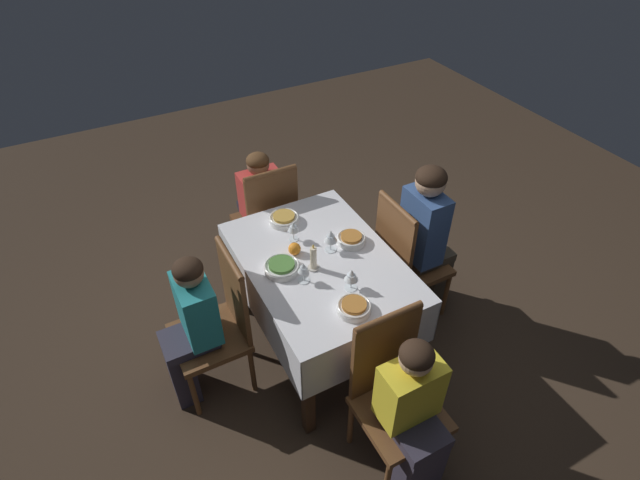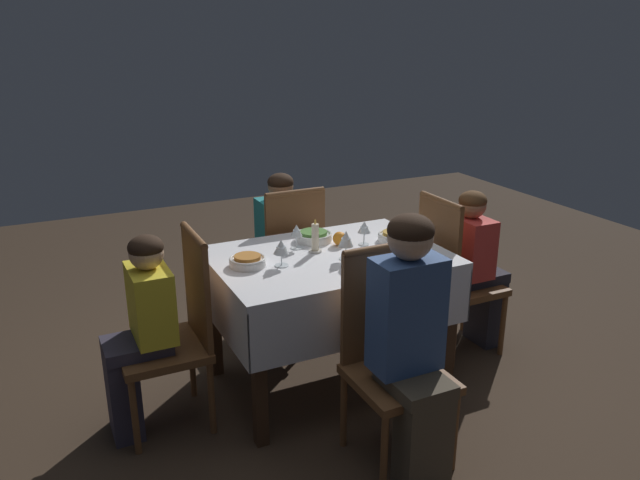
{
  "view_description": "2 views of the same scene",
  "coord_description": "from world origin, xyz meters",
  "px_view_note": "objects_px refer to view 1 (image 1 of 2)",
  "views": [
    {
      "loc": [
        1.94,
        -1.03,
        2.75
      ],
      "look_at": [
        -0.05,
        0.03,
        0.87
      ],
      "focal_mm": 28.0,
      "sensor_mm": 36.0,
      "label": 1
    },
    {
      "loc": [
        1.38,
        2.75,
        1.89
      ],
      "look_at": [
        0.1,
        0.09,
        0.88
      ],
      "focal_mm": 35.0,
      "sensor_mm": 36.0,
      "label": 2
    }
  ],
  "objects_px": {
    "dining_table": "(320,274)",
    "orange_fruit": "(295,249)",
    "bowl_east": "(354,307)",
    "person_adult_denim": "(427,233)",
    "chair_north": "(405,257)",
    "chair_east": "(393,390)",
    "bowl_west": "(284,219)",
    "wine_glass_west": "(293,227)",
    "bowl_south": "(282,267)",
    "candle_centerpiece": "(313,259)",
    "wine_glass_east": "(351,275)",
    "person_child_yellow": "(414,414)",
    "bowl_north": "(351,239)",
    "chair_west": "(269,218)",
    "person_child_teal": "(190,326)",
    "wine_glass_north": "(331,236)",
    "chair_south": "(220,321)",
    "person_child_red": "(259,202)",
    "wine_glass_south": "(303,268)"
  },
  "relations": [
    {
      "from": "chair_west",
      "to": "wine_glass_south",
      "type": "relative_size",
      "value": 7.33
    },
    {
      "from": "dining_table",
      "to": "person_adult_denim",
      "type": "height_order",
      "value": "person_adult_denim"
    },
    {
      "from": "bowl_west",
      "to": "bowl_east",
      "type": "distance_m",
      "value": 0.87
    },
    {
      "from": "person_child_red",
      "to": "candle_centerpiece",
      "type": "distance_m",
      "value": 1.08
    },
    {
      "from": "person_adult_denim",
      "to": "wine_glass_west",
      "type": "xyz_separation_m",
      "value": [
        -0.25,
        -0.86,
        0.19
      ]
    },
    {
      "from": "bowl_south",
      "to": "candle_centerpiece",
      "type": "distance_m",
      "value": 0.19
    },
    {
      "from": "bowl_south",
      "to": "chair_west",
      "type": "bearing_deg",
      "value": 163.14
    },
    {
      "from": "chair_north",
      "to": "bowl_east",
      "type": "bearing_deg",
      "value": 122.76
    },
    {
      "from": "dining_table",
      "to": "wine_glass_north",
      "type": "relative_size",
      "value": 7.95
    },
    {
      "from": "bowl_north",
      "to": "wine_glass_west",
      "type": "height_order",
      "value": "wine_glass_west"
    },
    {
      "from": "person_child_teal",
      "to": "bowl_west",
      "type": "height_order",
      "value": "person_child_teal"
    },
    {
      "from": "person_child_yellow",
      "to": "candle_centerpiece",
      "type": "xyz_separation_m",
      "value": [
        -0.95,
        -0.06,
        0.28
      ]
    },
    {
      "from": "chair_north",
      "to": "wine_glass_south",
      "type": "distance_m",
      "value": 0.88
    },
    {
      "from": "wine_glass_west",
      "to": "bowl_east",
      "type": "relative_size",
      "value": 0.73
    },
    {
      "from": "chair_north",
      "to": "chair_west",
      "type": "distance_m",
      "value": 1.04
    },
    {
      "from": "bowl_west",
      "to": "wine_glass_south",
      "type": "bearing_deg",
      "value": -13.39
    },
    {
      "from": "person_child_teal",
      "to": "bowl_north",
      "type": "height_order",
      "value": "person_child_teal"
    },
    {
      "from": "person_child_teal",
      "to": "wine_glass_north",
      "type": "bearing_deg",
      "value": 90.52
    },
    {
      "from": "candle_centerpiece",
      "to": "chair_west",
      "type": "bearing_deg",
      "value": 175.28
    },
    {
      "from": "bowl_north",
      "to": "orange_fruit",
      "type": "distance_m",
      "value": 0.36
    },
    {
      "from": "person_child_yellow",
      "to": "bowl_west",
      "type": "distance_m",
      "value": 1.45
    },
    {
      "from": "wine_glass_north",
      "to": "bowl_east",
      "type": "relative_size",
      "value": 0.83
    },
    {
      "from": "wine_glass_south",
      "to": "candle_centerpiece",
      "type": "height_order",
      "value": "candle_centerpiece"
    },
    {
      "from": "dining_table",
      "to": "orange_fruit",
      "type": "xyz_separation_m",
      "value": [
        -0.12,
        -0.11,
        0.15
      ]
    },
    {
      "from": "bowl_west",
      "to": "bowl_east",
      "type": "bearing_deg",
      "value": 0.36
    },
    {
      "from": "chair_west",
      "to": "bowl_east",
      "type": "distance_m",
      "value": 1.29
    },
    {
      "from": "dining_table",
      "to": "bowl_east",
      "type": "xyz_separation_m",
      "value": [
        0.44,
        -0.03,
        0.14
      ]
    },
    {
      "from": "bowl_south",
      "to": "person_child_yellow",
      "type": "bearing_deg",
      "value": 12.79
    },
    {
      "from": "person_child_teal",
      "to": "person_child_yellow",
      "type": "bearing_deg",
      "value": 37.91
    },
    {
      "from": "wine_glass_east",
      "to": "orange_fruit",
      "type": "relative_size",
      "value": 1.82
    },
    {
      "from": "person_child_yellow",
      "to": "candle_centerpiece",
      "type": "relative_size",
      "value": 5.53
    },
    {
      "from": "chair_south",
      "to": "person_child_red",
      "type": "relative_size",
      "value": 0.98
    },
    {
      "from": "chair_north",
      "to": "person_child_red",
      "type": "distance_m",
      "value": 1.19
    },
    {
      "from": "dining_table",
      "to": "orange_fruit",
      "type": "bearing_deg",
      "value": -138.09
    },
    {
      "from": "chair_south",
      "to": "person_adult_denim",
      "type": "xyz_separation_m",
      "value": [
        0.05,
        1.44,
        0.15
      ]
    },
    {
      "from": "dining_table",
      "to": "wine_glass_west",
      "type": "bearing_deg",
      "value": -166.9
    },
    {
      "from": "bowl_north",
      "to": "wine_glass_north",
      "type": "distance_m",
      "value": 0.17
    },
    {
      "from": "chair_north",
      "to": "chair_east",
      "type": "bearing_deg",
      "value": 141.38
    },
    {
      "from": "person_adult_denim",
      "to": "person_child_teal",
      "type": "bearing_deg",
      "value": 88.26
    },
    {
      "from": "bowl_east",
      "to": "person_adult_denim",
      "type": "bearing_deg",
      "value": 117.46
    },
    {
      "from": "chair_south",
      "to": "person_child_red",
      "type": "xyz_separation_m",
      "value": [
        -0.95,
        0.64,
        0.03
      ]
    },
    {
      "from": "dining_table",
      "to": "person_child_teal",
      "type": "height_order",
      "value": "person_child_teal"
    },
    {
      "from": "person_child_yellow",
      "to": "orange_fruit",
      "type": "height_order",
      "value": "person_child_yellow"
    },
    {
      "from": "orange_fruit",
      "to": "bowl_north",
      "type": "bearing_deg",
      "value": 79.07
    },
    {
      "from": "chair_west",
      "to": "candle_centerpiece",
      "type": "xyz_separation_m",
      "value": [
        0.87,
        -0.07,
        0.31
      ]
    },
    {
      "from": "person_child_yellow",
      "to": "chair_south",
      "type": "bearing_deg",
      "value": 121.53
    },
    {
      "from": "chair_west",
      "to": "wine_glass_north",
      "type": "xyz_separation_m",
      "value": [
        0.77,
        0.09,
        0.35
      ]
    },
    {
      "from": "person_adult_denim",
      "to": "orange_fruit",
      "type": "relative_size",
      "value": 15.63
    },
    {
      "from": "bowl_east",
      "to": "wine_glass_east",
      "type": "bearing_deg",
      "value": 155.0
    },
    {
      "from": "dining_table",
      "to": "bowl_north",
      "type": "relative_size",
      "value": 6.81
    }
  ]
}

